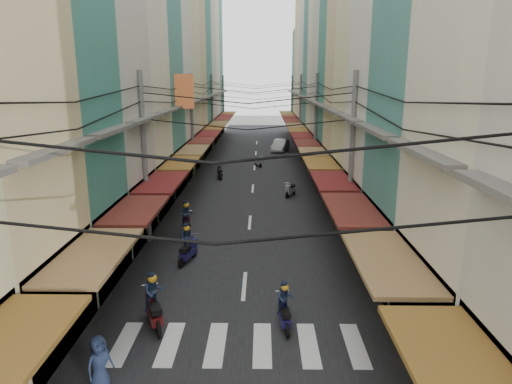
# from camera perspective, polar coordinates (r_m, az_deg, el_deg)

# --- Properties ---
(ground) EXTENTS (160.00, 160.00, 0.00)m
(ground) POSITION_cam_1_polar(r_m,az_deg,el_deg) (19.88, -1.25, -9.18)
(ground) COLOR slate
(ground) RESTS_ON ground
(road) EXTENTS (10.00, 80.00, 0.02)m
(road) POSITION_cam_1_polar(r_m,az_deg,el_deg) (39.05, -0.23, 2.51)
(road) COLOR black
(road) RESTS_ON ground
(sidewalk_left) EXTENTS (3.00, 80.00, 0.06)m
(sidewalk_left) POSITION_cam_1_polar(r_m,az_deg,el_deg) (39.70, -9.66, 2.53)
(sidewalk_left) COLOR slate
(sidewalk_left) RESTS_ON ground
(sidewalk_right) EXTENTS (3.00, 80.00, 0.06)m
(sidewalk_right) POSITION_cam_1_polar(r_m,az_deg,el_deg) (39.47, 9.26, 2.48)
(sidewalk_right) COLOR slate
(sidewalk_right) RESTS_ON ground
(crosswalk) EXTENTS (7.55, 2.40, 0.01)m
(crosswalk) POSITION_cam_1_polar(r_m,az_deg,el_deg) (14.56, -2.11, -18.46)
(crosswalk) COLOR silver
(crosswalk) RESTS_ON ground
(building_row_left) EXTENTS (7.80, 67.67, 23.70)m
(building_row_left) POSITION_cam_1_polar(r_m,az_deg,el_deg) (35.91, -13.66, 16.79)
(building_row_left) COLOR silver
(building_row_left) RESTS_ON ground
(building_row_right) EXTENTS (7.80, 68.98, 22.59)m
(building_row_right) POSITION_cam_1_polar(r_m,az_deg,el_deg) (35.48, 13.09, 16.26)
(building_row_right) COLOR #387C6F
(building_row_right) RESTS_ON ground
(utility_poles) EXTENTS (10.20, 66.13, 8.20)m
(utility_poles) POSITION_cam_1_polar(r_m,az_deg,el_deg) (33.29, -0.39, 11.92)
(utility_poles) COLOR slate
(utility_poles) RESTS_ON ground
(white_car) EXTENTS (4.89, 2.82, 1.62)m
(white_car) POSITION_cam_1_polar(r_m,az_deg,el_deg) (50.39, 3.05, 5.11)
(white_car) COLOR silver
(white_car) RESTS_ON ground
(bicycle) EXTENTS (1.65, 0.69, 1.12)m
(bicycle) POSITION_cam_1_polar(r_m,az_deg,el_deg) (19.44, 16.41, -10.35)
(bicycle) COLOR black
(bicycle) RESTS_ON ground
(moving_scooters) EXTENTS (6.16, 29.30, 1.89)m
(moving_scooters) POSITION_cam_1_polar(r_m,az_deg,el_deg) (22.57, -5.13, -4.91)
(moving_scooters) COLOR black
(moving_scooters) RESTS_ON ground
(parked_scooters) EXTENTS (12.87, 15.17, 1.00)m
(parked_scooters) POSITION_cam_1_polar(r_m,az_deg,el_deg) (16.39, 13.84, -13.12)
(parked_scooters) COLOR black
(parked_scooters) RESTS_ON ground
(pedestrians) EXTENTS (12.31, 26.76, 2.19)m
(pedestrians) POSITION_cam_1_polar(r_m,az_deg,el_deg) (23.24, -10.24, -3.26)
(pedestrians) COLOR #2A202B
(pedestrians) RESTS_ON ground
(market_umbrella) EXTENTS (2.48, 2.48, 2.61)m
(market_umbrella) POSITION_cam_1_polar(r_m,az_deg,el_deg) (16.56, 23.82, -6.75)
(market_umbrella) COLOR #B2B2B7
(market_umbrella) RESTS_ON ground
(traffic_sign) EXTENTS (0.10, 0.65, 2.97)m
(traffic_sign) POSITION_cam_1_polar(r_m,az_deg,el_deg) (19.64, 15.28, -3.26)
(traffic_sign) COLOR slate
(traffic_sign) RESTS_ON ground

